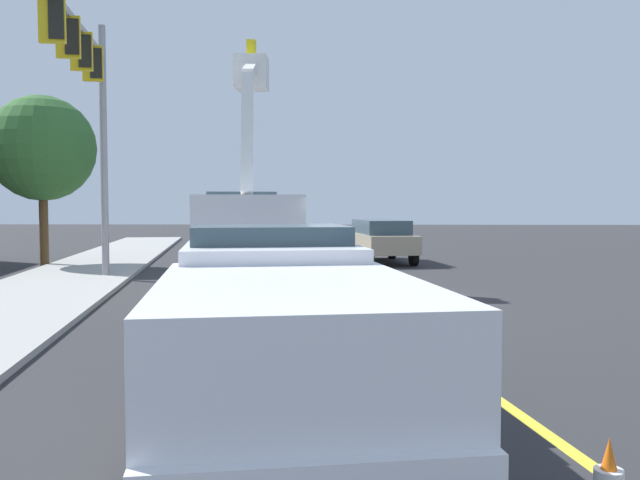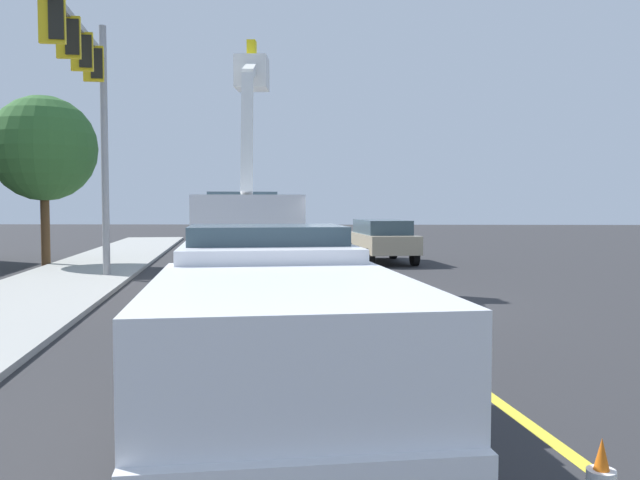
# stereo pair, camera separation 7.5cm
# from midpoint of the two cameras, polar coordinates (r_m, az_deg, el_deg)

# --- Properties ---
(ground) EXTENTS (120.00, 120.00, 0.00)m
(ground) POSITION_cam_midpoint_polar(r_m,az_deg,el_deg) (15.44, 3.86, -5.50)
(ground) COLOR #2D2D30
(sidewalk_far_side) EXTENTS (59.72, 13.90, 0.12)m
(sidewalk_far_side) POSITION_cam_midpoint_polar(r_m,az_deg,el_deg) (15.82, -25.33, -5.36)
(sidewalk_far_side) COLOR #9E9E99
(sidewalk_far_side) RESTS_ON ground
(lane_centre_stripe) EXTENTS (49.28, 8.79, 0.01)m
(lane_centre_stripe) POSITION_cam_midpoint_polar(r_m,az_deg,el_deg) (15.44, 3.86, -5.48)
(lane_centre_stripe) COLOR yellow
(lane_centre_stripe) RESTS_ON ground
(utility_bucket_truck) EXTENTS (8.51, 3.88, 6.90)m
(utility_bucket_truck) POSITION_cam_midpoint_polar(r_m,az_deg,el_deg) (18.11, -6.47, 0.87)
(utility_bucket_truck) COLOR white
(utility_bucket_truck) RESTS_ON ground
(service_pickup_truck) EXTENTS (5.88, 3.03, 2.06)m
(service_pickup_truck) POSITION_cam_midpoint_polar(r_m,az_deg,el_deg) (6.33, -3.53, -7.71)
(service_pickup_truck) COLOR white
(service_pickup_truck) RESTS_ON ground
(passing_minivan) EXTENTS (5.06, 2.70, 1.69)m
(passing_minivan) POSITION_cam_midpoint_polar(r_m,az_deg,el_deg) (26.33, 5.49, 0.18)
(passing_minivan) COLOR tan
(passing_minivan) RESTS_ON ground
(traffic_cone_mid_front) EXTENTS (0.40, 0.40, 0.85)m
(traffic_cone_mid_front) POSITION_cam_midpoint_polar(r_m,az_deg,el_deg) (13.89, 2.08, -4.71)
(traffic_cone_mid_front) COLOR black
(traffic_cone_mid_front) RESTS_ON ground
(traffic_cone_mid_rear) EXTENTS (0.40, 0.40, 0.87)m
(traffic_cone_mid_rear) POSITION_cam_midpoint_polar(r_m,az_deg,el_deg) (22.61, -2.37, -1.66)
(traffic_cone_mid_rear) COLOR black
(traffic_cone_mid_rear) RESTS_ON ground
(traffic_signal_mast) EXTENTS (6.71, 1.42, 7.76)m
(traffic_signal_mast) POSITION_cam_midpoint_polar(r_m,az_deg,el_deg) (19.41, -19.29, 12.42)
(traffic_signal_mast) COLOR gray
(traffic_signal_mast) RESTS_ON ground
(street_tree_right) EXTENTS (3.86, 3.86, 6.29)m
(street_tree_right) POSITION_cam_midpoint_polar(r_m,az_deg,el_deg) (26.39, -22.76, 7.30)
(street_tree_right) COLOR brown
(street_tree_right) RESTS_ON ground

